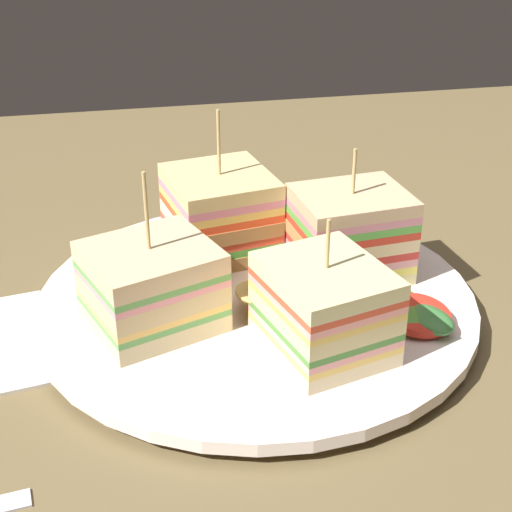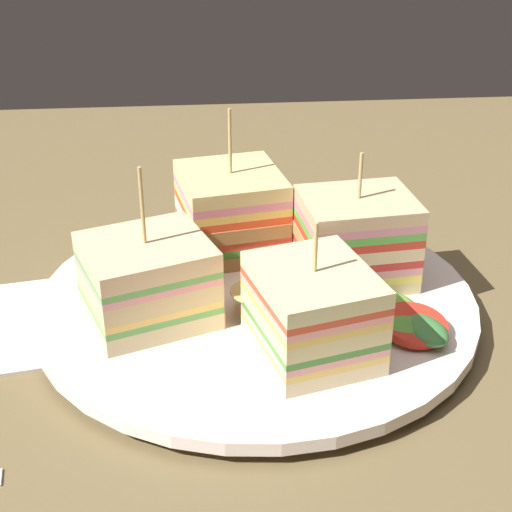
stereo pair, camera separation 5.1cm
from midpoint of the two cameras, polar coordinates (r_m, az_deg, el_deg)
name	(u,v)px [view 1 (the left image)]	position (r cm, az deg, el deg)	size (l,w,h in cm)	color
ground_plane	(256,325)	(53.59, -2.72, -5.21)	(97.07, 98.57, 1.80)	brown
plate	(256,303)	(52.61, -2.77, -3.54)	(29.49, 29.49, 1.54)	white
sandwich_wedge_0	(324,308)	(45.67, 1.87, -3.95)	(8.95, 8.07, 8.53)	beige
sandwich_wedge_1	(350,234)	(53.77, 4.23, 1.58)	(6.94, 8.17, 9.24)	#D3C37F
sandwich_wedge_2	(221,213)	(57.04, -5.18, 3.13)	(8.73, 8.32, 10.77)	beige
sandwich_wedge_3	(153,286)	(48.80, -10.58, -2.30)	(8.99, 9.45, 10.30)	#CFBE8D
chip_pile	(280,288)	(50.30, -1.09, -2.45)	(7.96, 7.94, 3.31)	#EAC97F
salad_garnish	(413,313)	(49.72, 8.60, -4.26)	(7.10, 5.19, 1.36)	#3E7C3D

